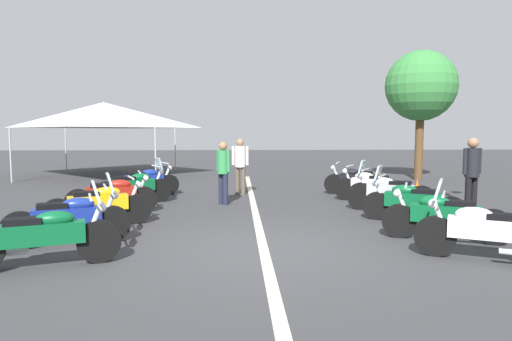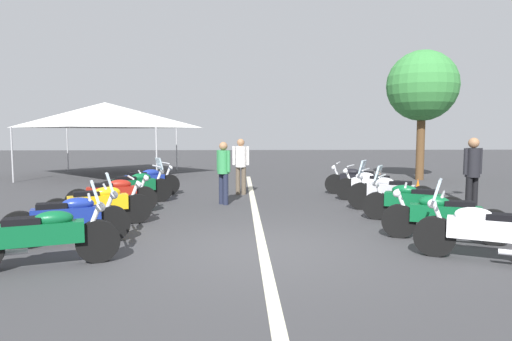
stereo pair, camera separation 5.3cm
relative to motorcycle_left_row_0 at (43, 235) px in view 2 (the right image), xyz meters
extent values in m
plane|color=#38383A|center=(0.83, -3.14, -0.46)|extent=(80.00, 80.00, 0.00)
cube|color=beige|center=(4.20, -3.14, -0.46)|extent=(16.99, 0.16, 0.01)
cylinder|color=black|center=(0.25, -0.68, -0.15)|extent=(0.35, 0.64, 0.63)
cube|color=#0C592D|center=(-0.01, 0.03, 0.03)|extent=(0.66, 1.18, 0.30)
ellipsoid|color=#0C592D|center=(0.05, -0.14, 0.23)|extent=(0.42, 0.58, 0.22)
cube|color=black|center=(-0.09, 0.24, 0.21)|extent=(0.41, 0.54, 0.12)
cylinder|color=silver|center=(0.22, -0.63, 0.15)|extent=(0.16, 0.30, 0.58)
cylinder|color=silver|center=(0.21, -0.59, 0.51)|extent=(0.60, 0.25, 0.04)
sphere|color=silver|center=(0.26, -0.73, 0.35)|extent=(0.14, 0.14, 0.14)
cylinder|color=silver|center=(0.00, 0.52, -0.24)|extent=(0.26, 0.54, 0.08)
cube|color=silver|center=(0.24, -0.66, 0.58)|extent=(0.38, 0.24, 0.32)
cylinder|color=black|center=(1.50, -0.53, -0.15)|extent=(0.35, 0.64, 0.63)
cylinder|color=black|center=(1.01, 0.83, -0.15)|extent=(0.35, 0.64, 0.63)
cube|color=navy|center=(1.26, 0.15, 0.03)|extent=(0.64, 1.12, 0.30)
ellipsoid|color=navy|center=(1.32, -0.02, 0.23)|extent=(0.42, 0.58, 0.22)
cube|color=black|center=(1.18, 0.36, 0.21)|extent=(0.41, 0.54, 0.12)
cylinder|color=silver|center=(1.48, -0.47, 0.15)|extent=(0.16, 0.30, 0.58)
cylinder|color=silver|center=(1.47, -0.43, 0.51)|extent=(0.60, 0.25, 0.04)
sphere|color=silver|center=(1.52, -0.57, 0.35)|extent=(0.14, 0.14, 0.14)
cylinder|color=silver|center=(1.28, 0.62, -0.24)|extent=(0.26, 0.54, 0.08)
cube|color=silver|center=(1.50, -0.51, 0.58)|extent=(0.38, 0.24, 0.32)
cylinder|color=black|center=(3.04, -0.60, -0.15)|extent=(0.37, 0.63, 0.62)
cylinder|color=black|center=(2.45, 0.79, -0.15)|extent=(0.37, 0.63, 0.62)
cube|color=#EAB214|center=(2.74, 0.10, 0.03)|extent=(0.71, 1.17, 0.30)
ellipsoid|color=#EAB214|center=(2.81, -0.07, 0.23)|extent=(0.44, 0.58, 0.22)
cube|color=black|center=(2.66, 0.30, 0.21)|extent=(0.43, 0.54, 0.12)
cylinder|color=silver|center=(3.02, -0.55, 0.15)|extent=(0.18, 0.29, 0.58)
cylinder|color=silver|center=(3.00, -0.51, 0.51)|extent=(0.59, 0.28, 0.04)
sphere|color=silver|center=(3.06, -0.65, 0.35)|extent=(0.14, 0.14, 0.14)
cylinder|color=silver|center=(2.73, 0.58, -0.25)|extent=(0.29, 0.54, 0.08)
cylinder|color=black|center=(4.41, -0.48, -0.16)|extent=(0.30, 0.62, 0.61)
cylinder|color=black|center=(4.01, 0.95, -0.16)|extent=(0.30, 0.62, 0.61)
cube|color=maroon|center=(4.21, 0.24, 0.02)|extent=(0.58, 1.16, 0.30)
ellipsoid|color=maroon|center=(4.26, 0.06, 0.22)|extent=(0.39, 0.57, 0.22)
cube|color=black|center=(4.15, 0.45, 0.20)|extent=(0.38, 0.53, 0.12)
cylinder|color=silver|center=(4.40, -0.42, 0.14)|extent=(0.15, 0.30, 0.58)
cylinder|color=silver|center=(4.39, -0.38, 0.50)|extent=(0.61, 0.21, 0.04)
sphere|color=silver|center=(4.43, -0.52, 0.34)|extent=(0.14, 0.14, 0.14)
cylinder|color=silver|center=(4.26, 0.71, -0.25)|extent=(0.23, 0.55, 0.08)
cylinder|color=black|center=(5.93, -0.59, -0.14)|extent=(0.43, 0.63, 0.65)
cylinder|color=black|center=(5.25, 0.66, -0.14)|extent=(0.43, 0.63, 0.65)
cube|color=#0C592D|center=(5.59, 0.03, 0.04)|extent=(0.76, 1.08, 0.30)
ellipsoid|color=#0C592D|center=(5.67, -0.12, 0.24)|extent=(0.48, 0.58, 0.22)
cube|color=black|center=(5.48, 0.23, 0.22)|extent=(0.46, 0.55, 0.12)
cylinder|color=silver|center=(5.90, -0.54, 0.16)|extent=(0.20, 0.29, 0.58)
cylinder|color=silver|center=(5.88, -0.50, 0.52)|extent=(0.56, 0.33, 0.04)
sphere|color=silver|center=(5.95, -0.63, 0.36)|extent=(0.14, 0.14, 0.14)
cylinder|color=silver|center=(5.54, 0.49, -0.24)|extent=(0.33, 0.52, 0.08)
cube|color=silver|center=(5.92, -0.57, 0.59)|extent=(0.37, 0.28, 0.32)
cylinder|color=black|center=(7.27, -0.62, -0.15)|extent=(0.41, 0.62, 0.63)
cylinder|color=black|center=(6.58, 0.70, -0.15)|extent=(0.41, 0.62, 0.63)
cube|color=navy|center=(6.92, 0.04, 0.03)|extent=(0.77, 1.13, 0.30)
ellipsoid|color=navy|center=(7.01, -0.12, 0.23)|extent=(0.47, 0.58, 0.22)
cube|color=black|center=(6.82, 0.23, 0.21)|extent=(0.45, 0.55, 0.12)
cylinder|color=silver|center=(7.24, -0.57, 0.15)|extent=(0.20, 0.29, 0.58)
cylinder|color=silver|center=(7.22, -0.53, 0.51)|extent=(0.57, 0.32, 0.04)
sphere|color=silver|center=(7.29, -0.66, 0.35)|extent=(0.14, 0.14, 0.14)
cylinder|color=silver|center=(6.88, 0.52, -0.24)|extent=(0.33, 0.52, 0.08)
cylinder|color=black|center=(0.38, -5.77, -0.15)|extent=(0.41, 0.61, 0.62)
cube|color=white|center=(0.05, -6.39, 0.03)|extent=(0.74, 1.08, 0.30)
ellipsoid|color=white|center=(0.13, -6.23, 0.23)|extent=(0.47, 0.58, 0.22)
cube|color=black|center=(-0.05, -6.59, 0.21)|extent=(0.45, 0.55, 0.12)
cylinder|color=silver|center=(0.35, -5.82, 0.15)|extent=(0.20, 0.29, 0.58)
cylinder|color=silver|center=(0.33, -5.85, 0.51)|extent=(0.57, 0.32, 0.04)
sphere|color=silver|center=(0.40, -5.72, 0.35)|extent=(0.14, 0.14, 0.14)
cube|color=silver|center=(0.37, -5.78, 0.58)|extent=(0.38, 0.27, 0.32)
cylinder|color=black|center=(1.59, -5.65, -0.16)|extent=(0.36, 0.61, 0.61)
cylinder|color=black|center=(1.01, -7.06, -0.16)|extent=(0.36, 0.61, 0.61)
cube|color=#0C592D|center=(1.30, -6.36, 0.02)|extent=(0.70, 1.18, 0.30)
ellipsoid|color=#0C592D|center=(1.37, -6.19, 0.22)|extent=(0.44, 0.58, 0.22)
cube|color=black|center=(1.21, -6.56, 0.20)|extent=(0.42, 0.54, 0.12)
cylinder|color=silver|center=(1.56, -5.71, 0.14)|extent=(0.17, 0.29, 0.58)
cylinder|color=silver|center=(1.55, -5.74, 0.50)|extent=(0.59, 0.27, 0.04)
sphere|color=silver|center=(1.61, -5.60, 0.34)|extent=(0.14, 0.14, 0.14)
cylinder|color=silver|center=(0.96, -6.71, -0.25)|extent=(0.28, 0.54, 0.08)
cylinder|color=black|center=(3.25, -5.76, -0.16)|extent=(0.42, 0.59, 0.60)
cylinder|color=black|center=(2.51, -7.07, -0.16)|extent=(0.42, 0.59, 0.60)
cube|color=#0C592D|center=(2.88, -6.42, 0.02)|extent=(0.81, 1.13, 0.30)
ellipsoid|color=#0C592D|center=(2.97, -6.26, 0.22)|extent=(0.48, 0.58, 0.22)
cube|color=black|center=(2.77, -6.61, 0.20)|extent=(0.46, 0.55, 0.12)
cylinder|color=silver|center=(3.22, -5.82, 0.14)|extent=(0.20, 0.29, 0.58)
cylinder|color=silver|center=(3.20, -5.85, 0.50)|extent=(0.56, 0.34, 0.04)
sphere|color=silver|center=(3.28, -5.72, 0.34)|extent=(0.14, 0.14, 0.14)
cylinder|color=silver|center=(2.50, -6.72, -0.25)|extent=(0.34, 0.52, 0.08)
cube|color=silver|center=(3.24, -5.78, 0.57)|extent=(0.37, 0.28, 0.32)
cylinder|color=black|center=(4.50, -5.76, -0.13)|extent=(0.46, 0.65, 0.67)
cylinder|color=black|center=(3.78, -6.99, -0.13)|extent=(0.46, 0.65, 0.67)
cube|color=silver|center=(4.14, -6.37, 0.05)|extent=(0.79, 1.07, 0.30)
ellipsoid|color=silver|center=(4.23, -6.22, 0.25)|extent=(0.49, 0.58, 0.22)
cube|color=black|center=(4.03, -6.56, 0.23)|extent=(0.47, 0.55, 0.12)
cylinder|color=silver|center=(4.47, -5.81, 0.17)|extent=(0.21, 0.29, 0.58)
cylinder|color=silver|center=(4.45, -5.85, 0.53)|extent=(0.56, 0.35, 0.04)
sphere|color=silver|center=(4.53, -5.72, 0.37)|extent=(0.14, 0.14, 0.14)
cylinder|color=silver|center=(3.77, -6.65, -0.23)|extent=(0.35, 0.52, 0.08)
cube|color=silver|center=(4.49, -5.78, 0.60)|extent=(0.37, 0.29, 0.32)
cylinder|color=black|center=(6.03, -5.78, -0.15)|extent=(0.43, 0.61, 0.63)
cylinder|color=black|center=(5.35, -6.96, -0.15)|extent=(0.43, 0.61, 0.63)
cube|color=white|center=(5.69, -6.37, 0.03)|extent=(0.76, 1.04, 0.30)
ellipsoid|color=white|center=(5.78, -6.21, 0.23)|extent=(0.49, 0.58, 0.22)
cube|color=black|center=(5.58, -6.56, 0.21)|extent=(0.47, 0.55, 0.12)
cylinder|color=silver|center=(6.00, -5.83, 0.15)|extent=(0.21, 0.29, 0.58)
cylinder|color=silver|center=(5.98, -5.86, 0.51)|extent=(0.56, 0.35, 0.04)
sphere|color=silver|center=(6.06, -5.73, 0.35)|extent=(0.14, 0.14, 0.14)
cylinder|color=silver|center=(5.33, -6.64, -0.25)|extent=(0.35, 0.52, 0.08)
cylinder|color=black|center=(7.30, -5.72, -0.16)|extent=(0.35, 0.63, 0.62)
cylinder|color=black|center=(6.80, -7.00, -0.16)|extent=(0.35, 0.63, 0.62)
cube|color=black|center=(7.05, -6.36, 0.02)|extent=(0.64, 1.08, 0.30)
ellipsoid|color=black|center=(7.11, -6.19, 0.22)|extent=(0.43, 0.58, 0.22)
cube|color=black|center=(6.97, -6.56, 0.20)|extent=(0.42, 0.54, 0.12)
cylinder|color=silver|center=(7.28, -5.77, 0.14)|extent=(0.17, 0.30, 0.58)
cylinder|color=silver|center=(7.26, -5.81, 0.50)|extent=(0.59, 0.26, 0.04)
sphere|color=silver|center=(7.31, -5.67, 0.34)|extent=(0.14, 0.14, 0.14)
cylinder|color=silver|center=(6.73, -6.68, -0.25)|extent=(0.27, 0.54, 0.08)
cube|color=orange|center=(5.88, -7.74, -0.45)|extent=(0.36, 0.36, 0.03)
cone|color=orange|center=(5.88, -7.74, -0.15)|extent=(0.26, 0.26, 0.60)
cylinder|color=white|center=(5.88, -7.74, -0.12)|extent=(0.19, 0.19, 0.07)
cylinder|color=black|center=(3.64, -8.01, -0.02)|extent=(0.14, 0.14, 0.88)
cylinder|color=black|center=(3.70, -8.18, -0.02)|extent=(0.14, 0.14, 0.88)
cylinder|color=black|center=(3.67, -8.09, 0.75)|extent=(0.32, 0.32, 0.66)
cylinder|color=black|center=(3.60, -7.88, 0.78)|extent=(0.09, 0.09, 0.60)
cylinder|color=black|center=(3.74, -8.30, 0.78)|extent=(0.09, 0.09, 0.60)
sphere|color=#9E704C|center=(3.67, -8.09, 1.20)|extent=(0.24, 0.24, 0.24)
cylinder|color=#1E2338|center=(5.48, -2.28, -0.05)|extent=(0.14, 0.14, 0.82)
cylinder|color=#1E2338|center=(5.34, -2.40, -0.05)|extent=(0.14, 0.14, 0.82)
cylinder|color=#338C4C|center=(5.41, -2.34, 0.66)|extent=(0.32, 0.32, 0.61)
cylinder|color=#338C4C|center=(5.58, -2.20, 0.69)|extent=(0.09, 0.09, 0.55)
cylinder|color=#338C4C|center=(5.24, -2.48, 0.69)|extent=(0.09, 0.09, 0.55)
sphere|color=#9E704C|center=(5.41, -2.34, 1.08)|extent=(0.22, 0.22, 0.22)
cylinder|color=brown|center=(7.30, -2.72, -0.04)|extent=(0.14, 0.14, 0.84)
cylinder|color=brown|center=(7.25, -2.89, -0.04)|extent=(0.14, 0.14, 0.84)
cylinder|color=silver|center=(7.27, -2.80, 0.70)|extent=(0.32, 0.32, 0.63)
cylinder|color=silver|center=(7.33, -2.59, 0.73)|extent=(0.09, 0.09, 0.57)
cylinder|color=silver|center=(7.22, -3.02, 0.73)|extent=(0.09, 0.09, 0.57)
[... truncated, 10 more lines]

